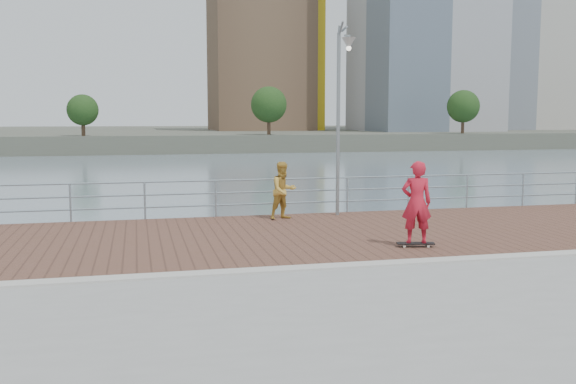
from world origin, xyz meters
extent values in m
plane|color=slate|center=(0.00, 0.00, -2.00)|extent=(400.00, 400.00, 0.00)
cube|color=brown|center=(0.00, 3.60, 0.01)|extent=(40.00, 6.80, 0.02)
cube|color=#B7B5AD|center=(0.00, 0.00, 0.03)|extent=(40.00, 0.40, 0.06)
cube|color=#4C5142|center=(0.00, 122.50, -0.75)|extent=(320.00, 95.00, 2.50)
cylinder|color=#8C9EA8|center=(-5.13, 7.00, 0.55)|extent=(0.06, 0.06, 1.10)
cylinder|color=#8C9EA8|center=(-3.08, 7.00, 0.55)|extent=(0.06, 0.06, 1.10)
cylinder|color=#8C9EA8|center=(-1.03, 7.00, 0.55)|extent=(0.06, 0.06, 1.10)
cylinder|color=#8C9EA8|center=(1.03, 7.00, 0.55)|extent=(0.06, 0.06, 1.10)
cylinder|color=#8C9EA8|center=(3.08, 7.00, 0.55)|extent=(0.06, 0.06, 1.10)
cylinder|color=#8C9EA8|center=(5.13, 7.00, 0.55)|extent=(0.06, 0.06, 1.10)
cylinder|color=#8C9EA8|center=(7.18, 7.00, 0.55)|extent=(0.06, 0.06, 1.10)
cylinder|color=#8C9EA8|center=(9.24, 7.00, 0.55)|extent=(0.06, 0.06, 1.10)
cylinder|color=#8C9EA8|center=(11.29, 7.00, 0.55)|extent=(0.06, 0.06, 1.10)
cylinder|color=#8C9EA8|center=(0.00, 7.00, 1.10)|extent=(39.00, 0.05, 0.05)
cylinder|color=#8C9EA8|center=(0.00, 7.00, 0.73)|extent=(39.00, 0.05, 0.05)
cylinder|color=#8C9EA8|center=(0.00, 7.00, 0.36)|extent=(39.00, 0.05, 0.05)
cylinder|color=gray|center=(2.60, 6.50, 2.71)|extent=(0.11, 0.11, 5.43)
cylinder|color=gray|center=(2.60, 6.05, 5.43)|extent=(0.07, 0.90, 0.07)
cone|color=#B2B2AD|center=(2.60, 5.60, 5.25)|extent=(0.40, 0.40, 0.32)
cube|color=black|center=(2.87, 1.47, 0.10)|extent=(0.87, 0.40, 0.03)
cylinder|color=beige|center=(2.59, 1.46, 0.05)|extent=(0.07, 0.06, 0.07)
cylinder|color=beige|center=(3.12, 1.34, 0.05)|extent=(0.07, 0.06, 0.07)
cylinder|color=beige|center=(2.62, 1.61, 0.05)|extent=(0.07, 0.06, 0.07)
cylinder|color=beige|center=(3.15, 1.49, 0.05)|extent=(0.07, 0.06, 0.07)
imported|color=red|center=(2.87, 1.47, 1.04)|extent=(0.77, 0.59, 1.88)
imported|color=gold|center=(0.84, 6.10, 0.85)|extent=(0.97, 0.86, 1.67)
cube|color=brown|center=(20.00, 110.00, 14.51)|extent=(18.00, 18.00, 28.01)
cylinder|color=#473323|center=(-10.00, 77.00, 2.09)|extent=(0.50, 0.50, 3.18)
sphere|color=#193814|center=(-10.00, 77.00, 3.91)|extent=(4.09, 4.09, 4.09)
cylinder|color=#473323|center=(15.00, 77.00, 2.47)|extent=(0.50, 0.50, 3.94)
sphere|color=#193814|center=(15.00, 77.00, 4.72)|extent=(5.06, 5.06, 5.06)
cylinder|color=#473323|center=(45.00, 77.00, 2.41)|extent=(0.50, 0.50, 3.82)
sphere|color=#193814|center=(45.00, 77.00, 4.59)|extent=(4.91, 4.91, 4.91)
camera|label=1|loc=(-3.28, -11.85, 2.97)|focal=40.00mm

